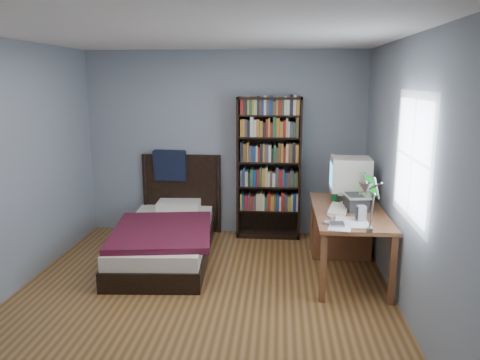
{
  "coord_description": "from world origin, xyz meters",
  "views": [
    {
      "loc": [
        0.75,
        -4.22,
        2.11
      ],
      "look_at": [
        0.34,
        0.5,
        1.09
      ],
      "focal_mm": 35.0,
      "sensor_mm": 36.0,
      "label": 1
    }
  ],
  "objects_px": {
    "speaker": "(361,214)",
    "soda_can": "(334,199)",
    "bookshelf": "(269,168)",
    "bed": "(167,235)",
    "laptop": "(358,200)",
    "desk_lamp": "(366,193)",
    "crt_monitor": "(349,176)",
    "keyboard": "(338,209)",
    "desk": "(342,226)"
  },
  "relations": [
    {
      "from": "bookshelf",
      "to": "desk",
      "type": "bearing_deg",
      "value": -40.61
    },
    {
      "from": "desk",
      "to": "bookshelf",
      "type": "relative_size",
      "value": 0.81
    },
    {
      "from": "desk_lamp",
      "to": "bed",
      "type": "distance_m",
      "value": 2.72
    },
    {
      "from": "desk_lamp",
      "to": "soda_can",
      "type": "relative_size",
      "value": 4.52
    },
    {
      "from": "crt_monitor",
      "to": "bed",
      "type": "height_order",
      "value": "crt_monitor"
    },
    {
      "from": "keyboard",
      "to": "crt_monitor",
      "type": "bearing_deg",
      "value": 82.7
    },
    {
      "from": "desk_lamp",
      "to": "bookshelf",
      "type": "xyz_separation_m",
      "value": [
        -0.87,
        2.28,
        -0.23
      ]
    },
    {
      "from": "keyboard",
      "to": "bed",
      "type": "height_order",
      "value": "bed"
    },
    {
      "from": "desk_lamp",
      "to": "keyboard",
      "type": "xyz_separation_m",
      "value": [
        -0.09,
        1.03,
        -0.43
      ]
    },
    {
      "from": "crt_monitor",
      "to": "soda_can",
      "type": "xyz_separation_m",
      "value": [
        -0.18,
        -0.2,
        -0.23
      ]
    },
    {
      "from": "desk",
      "to": "bed",
      "type": "height_order",
      "value": "bed"
    },
    {
      "from": "speaker",
      "to": "bookshelf",
      "type": "relative_size",
      "value": 0.08
    },
    {
      "from": "laptop",
      "to": "soda_can",
      "type": "height_order",
      "value": "laptop"
    },
    {
      "from": "crt_monitor",
      "to": "bookshelf",
      "type": "distance_m",
      "value": 1.23
    },
    {
      "from": "desk_lamp",
      "to": "bookshelf",
      "type": "relative_size",
      "value": 0.3
    },
    {
      "from": "keyboard",
      "to": "soda_can",
      "type": "distance_m",
      "value": 0.28
    },
    {
      "from": "crt_monitor",
      "to": "soda_can",
      "type": "distance_m",
      "value": 0.35
    },
    {
      "from": "keyboard",
      "to": "soda_can",
      "type": "height_order",
      "value": "soda_can"
    },
    {
      "from": "crt_monitor",
      "to": "keyboard",
      "type": "xyz_separation_m",
      "value": [
        -0.17,
        -0.48,
        -0.27
      ]
    },
    {
      "from": "bed",
      "to": "soda_can",
      "type": "bearing_deg",
      "value": -4.61
    },
    {
      "from": "speaker",
      "to": "bookshelf",
      "type": "distance_m",
      "value": 1.88
    },
    {
      "from": "keyboard",
      "to": "bookshelf",
      "type": "distance_m",
      "value": 1.48
    },
    {
      "from": "keyboard",
      "to": "bookshelf",
      "type": "xyz_separation_m",
      "value": [
        -0.78,
        1.25,
        0.2
      ]
    },
    {
      "from": "soda_can",
      "to": "bed",
      "type": "xyz_separation_m",
      "value": [
        -1.98,
        0.16,
        -0.54
      ]
    },
    {
      "from": "laptop",
      "to": "desk_lamp",
      "type": "relative_size",
      "value": 0.71
    },
    {
      "from": "laptop",
      "to": "speaker",
      "type": "height_order",
      "value": "laptop"
    },
    {
      "from": "desk",
      "to": "keyboard",
      "type": "height_order",
      "value": "keyboard"
    },
    {
      "from": "desk",
      "to": "laptop",
      "type": "height_order",
      "value": "laptop"
    },
    {
      "from": "laptop",
      "to": "soda_can",
      "type": "xyz_separation_m",
      "value": [
        -0.22,
        0.23,
        -0.05
      ]
    },
    {
      "from": "desk_lamp",
      "to": "keyboard",
      "type": "bearing_deg",
      "value": 95.07
    },
    {
      "from": "laptop",
      "to": "soda_can",
      "type": "relative_size",
      "value": 3.22
    },
    {
      "from": "crt_monitor",
      "to": "bed",
      "type": "distance_m",
      "value": 2.3
    },
    {
      "from": "crt_monitor",
      "to": "desk_lamp",
      "type": "relative_size",
      "value": 0.92
    },
    {
      "from": "laptop",
      "to": "desk",
      "type": "bearing_deg",
      "value": 102.39
    },
    {
      "from": "desk",
      "to": "keyboard",
      "type": "relative_size",
      "value": 3.26
    },
    {
      "from": "bookshelf",
      "to": "bed",
      "type": "height_order",
      "value": "bookshelf"
    },
    {
      "from": "bookshelf",
      "to": "bed",
      "type": "distance_m",
      "value": 1.62
    },
    {
      "from": "bookshelf",
      "to": "keyboard",
      "type": "bearing_deg",
      "value": -57.91
    },
    {
      "from": "desk_lamp",
      "to": "soda_can",
      "type": "distance_m",
      "value": 1.37
    },
    {
      "from": "desk",
      "to": "desk_lamp",
      "type": "distance_m",
      "value": 1.69
    },
    {
      "from": "laptop",
      "to": "desk_lamp",
      "type": "xyz_separation_m",
      "value": [
        -0.12,
        -1.08,
        0.34
      ]
    },
    {
      "from": "desk",
      "to": "speaker",
      "type": "height_order",
      "value": "speaker"
    },
    {
      "from": "crt_monitor",
      "to": "speaker",
      "type": "bearing_deg",
      "value": -89.6
    },
    {
      "from": "crt_monitor",
      "to": "desk",
      "type": "bearing_deg",
      "value": -177.62
    },
    {
      "from": "laptop",
      "to": "desk_lamp",
      "type": "height_order",
      "value": "desk_lamp"
    },
    {
      "from": "desk",
      "to": "soda_can",
      "type": "distance_m",
      "value": 0.45
    },
    {
      "from": "bookshelf",
      "to": "bed",
      "type": "relative_size",
      "value": 0.88
    },
    {
      "from": "speaker",
      "to": "laptop",
      "type": "bearing_deg",
      "value": 77.17
    },
    {
      "from": "keyboard",
      "to": "speaker",
      "type": "xyz_separation_m",
      "value": [
        0.18,
        -0.37,
        0.06
      ]
    },
    {
      "from": "speaker",
      "to": "soda_can",
      "type": "relative_size",
      "value": 1.29
    }
  ]
}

